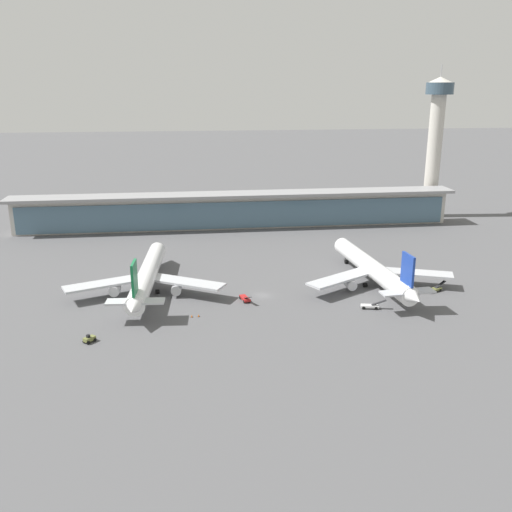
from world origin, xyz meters
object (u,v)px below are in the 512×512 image
(airliner_left_stand, at_px, (147,276))
(airliner_centre_stand, at_px, (373,269))
(service_truck_under_wing_white, at_px, (370,306))
(control_tower, at_px, (435,136))
(safety_cone_alpha, at_px, (192,316))
(safety_cone_bravo, at_px, (199,316))
(service_truck_by_tail_olive, at_px, (435,289))
(service_truck_near_nose_olive, at_px, (89,339))
(service_truck_mid_apron_red, at_px, (245,298))
(safety_cone_charlie, at_px, (138,313))

(airliner_left_stand, distance_m, airliner_centre_stand, 68.04)
(service_truck_under_wing_white, distance_m, control_tower, 128.24)
(control_tower, height_order, safety_cone_alpha, control_tower)
(airliner_centre_stand, xyz_separation_m, safety_cone_bravo, (-53.60, -18.26, -4.77))
(airliner_left_stand, bearing_deg, service_truck_by_tail_olive, -6.92)
(service_truck_near_nose_olive, distance_m, safety_cone_alpha, 27.33)
(service_truck_mid_apron_red, distance_m, safety_cone_alpha, 18.12)
(airliner_centre_stand, distance_m, service_truck_mid_apron_red, 41.30)
(service_truck_mid_apron_red, xyz_separation_m, safety_cone_alpha, (-15.24, -9.78, -0.49))
(airliner_left_stand, relative_size, service_truck_mid_apron_red, 8.76)
(control_tower, bearing_deg, safety_cone_alpha, -136.48)
(service_truck_under_wing_white, distance_m, safety_cone_charlie, 63.35)
(service_truck_by_tail_olive, bearing_deg, airliner_left_stand, 173.08)
(airliner_left_stand, distance_m, service_truck_under_wing_white, 64.89)
(service_truck_mid_apron_red, bearing_deg, service_truck_by_tail_olive, 0.45)
(control_tower, distance_m, safety_cone_alpha, 157.92)
(airliner_centre_stand, bearing_deg, service_truck_mid_apron_red, -167.96)
(airliner_centre_stand, xyz_separation_m, service_truck_near_nose_olive, (-79.91, -30.46, -4.21))
(service_truck_under_wing_white, height_order, safety_cone_alpha, service_truck_under_wing_white)
(service_truck_near_nose_olive, distance_m, service_truck_mid_apron_red, 45.36)
(airliner_centre_stand, height_order, service_truck_near_nose_olive, airliner_centre_stand)
(service_truck_by_tail_olive, distance_m, safety_cone_alpha, 72.63)
(service_truck_near_nose_olive, bearing_deg, service_truck_under_wing_white, 9.25)
(service_truck_by_tail_olive, relative_size, safety_cone_charlie, 9.66)
(airliner_centre_stand, xyz_separation_m, service_truck_by_tail_olive, (16.49, -8.13, -4.28))
(airliner_centre_stand, relative_size, service_truck_under_wing_white, 8.75)
(service_truck_mid_apron_red, relative_size, service_truck_by_tail_olive, 1.02)
(safety_cone_bravo, bearing_deg, service_truck_under_wing_white, -0.33)
(service_truck_mid_apron_red, xyz_separation_m, safety_cone_charlie, (-29.67, -5.69, -0.49))
(airliner_left_stand, distance_m, safety_cone_charlie, 17.16)
(safety_cone_alpha, height_order, safety_cone_charlie, same)
(service_truck_near_nose_olive, relative_size, service_truck_under_wing_white, 0.47)
(airliner_left_stand, height_order, control_tower, control_tower)
(airliner_centre_stand, height_order, service_truck_by_tail_olive, airliner_centre_stand)
(airliner_centre_stand, relative_size, safety_cone_bravo, 86.67)
(airliner_centre_stand, relative_size, service_truck_by_tail_olive, 8.97)
(safety_cone_alpha, distance_m, safety_cone_bravo, 1.82)
(service_truck_near_nose_olive, height_order, safety_cone_alpha, service_truck_near_nose_olive)
(service_truck_near_nose_olive, relative_size, control_tower, 0.05)
(service_truck_by_tail_olive, bearing_deg, safety_cone_alpha, -171.91)
(service_truck_under_wing_white, relative_size, service_truck_by_tail_olive, 1.03)
(airliner_centre_stand, height_order, service_truck_mid_apron_red, airliner_centre_stand)
(service_truck_under_wing_white, distance_m, safety_cone_bravo, 46.96)
(service_truck_mid_apron_red, bearing_deg, safety_cone_bravo, -144.19)
(airliner_left_stand, relative_size, safety_cone_charlie, 86.67)
(airliner_left_stand, bearing_deg, service_truck_under_wing_white, -18.60)
(control_tower, relative_size, safety_cone_alpha, 95.72)
(service_truck_near_nose_olive, bearing_deg, service_truck_by_tail_olive, 13.04)
(airliner_centre_stand, bearing_deg, safety_cone_charlie, -168.46)
(airliner_left_stand, xyz_separation_m, service_truck_by_tail_olive, (84.50, -10.25, -4.28))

